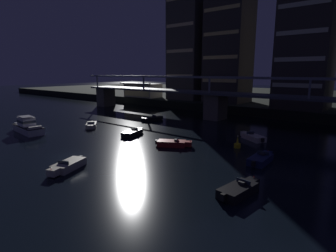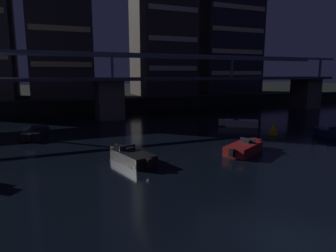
{
  "view_description": "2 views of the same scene",
  "coord_description": "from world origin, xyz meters",
  "px_view_note": "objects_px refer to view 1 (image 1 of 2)",
  "views": [
    {
      "loc": [
        29.51,
        -17.66,
        10.34
      ],
      "look_at": [
        2.97,
        14.93,
        1.96
      ],
      "focal_mm": 29.04,
      "sensor_mm": 36.0,
      "label": 1
    },
    {
      "loc": [
        -8.42,
        -8.17,
        6.54
      ],
      "look_at": [
        3.04,
        19.85,
        1.18
      ],
      "focal_mm": 31.62,
      "sensor_mm": 36.0,
      "label": 2
    }
  ],
  "objects_px": {
    "cabin_cruiser_near_left": "(27,126)",
    "speedboat_far_center": "(152,119)",
    "waterfront_pavilion": "(143,90)",
    "speedboat_near_center": "(261,159)",
    "speedboat_near_right": "(68,166)",
    "speedboat_mid_center": "(173,143)",
    "tower_west_low": "(192,39)",
    "river_bridge": "(216,99)",
    "tower_west_tall": "(229,46)",
    "speedboat_mid_left": "(239,190)",
    "tower_central": "(307,47)",
    "speedboat_far_right": "(133,133)",
    "speedboat_mid_right": "(253,137)",
    "channel_buoy": "(237,144)",
    "speedboat_far_left": "(91,125)"
  },
  "relations": [
    {
      "from": "speedboat_mid_center",
      "to": "channel_buoy",
      "type": "relative_size",
      "value": 2.77
    },
    {
      "from": "cabin_cruiser_near_left",
      "to": "speedboat_mid_center",
      "type": "xyz_separation_m",
      "value": [
        25.25,
        8.89,
        -0.64
      ]
    },
    {
      "from": "tower_west_tall",
      "to": "waterfront_pavilion",
      "type": "distance_m",
      "value": 31.47
    },
    {
      "from": "channel_buoy",
      "to": "speedboat_near_right",
      "type": "bearing_deg",
      "value": -118.37
    },
    {
      "from": "speedboat_far_left",
      "to": "tower_west_tall",
      "type": "bearing_deg",
      "value": 78.16
    },
    {
      "from": "speedboat_mid_right",
      "to": "speedboat_far_left",
      "type": "bearing_deg",
      "value": -160.11
    },
    {
      "from": "waterfront_pavilion",
      "to": "speedboat_near_center",
      "type": "relative_size",
      "value": 2.38
    },
    {
      "from": "tower_central",
      "to": "speedboat_far_left",
      "type": "relative_size",
      "value": 5.97
    },
    {
      "from": "tower_west_low",
      "to": "speedboat_mid_right",
      "type": "bearing_deg",
      "value": -43.13
    },
    {
      "from": "cabin_cruiser_near_left",
      "to": "speedboat_far_right",
      "type": "relative_size",
      "value": 1.79
    },
    {
      "from": "tower_west_low",
      "to": "speedboat_far_center",
      "type": "bearing_deg",
      "value": -72.57
    },
    {
      "from": "speedboat_mid_right",
      "to": "channel_buoy",
      "type": "height_order",
      "value": "channel_buoy"
    },
    {
      "from": "tower_west_tall",
      "to": "speedboat_far_right",
      "type": "distance_m",
      "value": 42.21
    },
    {
      "from": "speedboat_near_right",
      "to": "channel_buoy",
      "type": "xyz_separation_m",
      "value": [
        10.52,
        19.49,
        0.06
      ]
    },
    {
      "from": "speedboat_near_right",
      "to": "speedboat_far_center",
      "type": "bearing_deg",
      "value": 115.34
    },
    {
      "from": "speedboat_mid_left",
      "to": "speedboat_mid_right",
      "type": "relative_size",
      "value": 1.09
    },
    {
      "from": "speedboat_mid_center",
      "to": "speedboat_far_left",
      "type": "xyz_separation_m",
      "value": [
        -20.38,
        0.79,
        0.0
      ]
    },
    {
      "from": "tower_west_tall",
      "to": "speedboat_mid_left",
      "type": "height_order",
      "value": "tower_west_tall"
    },
    {
      "from": "speedboat_far_right",
      "to": "speedboat_far_left",
      "type": "bearing_deg",
      "value": -178.3
    },
    {
      "from": "speedboat_near_center",
      "to": "speedboat_near_right",
      "type": "bearing_deg",
      "value": -134.89
    },
    {
      "from": "speedboat_near_center",
      "to": "speedboat_far_center",
      "type": "height_order",
      "value": "same"
    },
    {
      "from": "speedboat_far_right",
      "to": "tower_central",
      "type": "bearing_deg",
      "value": 65.58
    },
    {
      "from": "speedboat_near_center",
      "to": "speedboat_far_right",
      "type": "bearing_deg",
      "value": 179.46
    },
    {
      "from": "speedboat_mid_right",
      "to": "speedboat_far_left",
      "type": "xyz_separation_m",
      "value": [
        -27.66,
        -10.01,
        0.0
      ]
    },
    {
      "from": "cabin_cruiser_near_left",
      "to": "speedboat_mid_center",
      "type": "height_order",
      "value": "cabin_cruiser_near_left"
    },
    {
      "from": "speedboat_near_right",
      "to": "speedboat_far_right",
      "type": "relative_size",
      "value": 0.98
    },
    {
      "from": "tower_central",
      "to": "tower_west_tall",
      "type": "bearing_deg",
      "value": 175.6
    },
    {
      "from": "river_bridge",
      "to": "speedboat_mid_center",
      "type": "height_order",
      "value": "river_bridge"
    },
    {
      "from": "river_bridge",
      "to": "channel_buoy",
      "type": "distance_m",
      "value": 23.61
    },
    {
      "from": "speedboat_mid_right",
      "to": "speedboat_far_center",
      "type": "distance_m",
      "value": 23.7
    },
    {
      "from": "waterfront_pavilion",
      "to": "speedboat_mid_center",
      "type": "height_order",
      "value": "waterfront_pavilion"
    },
    {
      "from": "speedboat_near_right",
      "to": "speedboat_mid_center",
      "type": "relative_size",
      "value": 1.05
    },
    {
      "from": "speedboat_far_left",
      "to": "speedboat_far_center",
      "type": "relative_size",
      "value": 0.88
    },
    {
      "from": "river_bridge",
      "to": "speedboat_near_right",
      "type": "xyz_separation_m",
      "value": [
        3.49,
        -38.08,
        -4.0
      ]
    },
    {
      "from": "tower_west_low",
      "to": "speedboat_near_center",
      "type": "height_order",
      "value": "tower_west_low"
    },
    {
      "from": "speedboat_far_left",
      "to": "waterfront_pavilion",
      "type": "bearing_deg",
      "value": 120.32
    },
    {
      "from": "river_bridge",
      "to": "cabin_cruiser_near_left",
      "type": "bearing_deg",
      "value": -119.9
    },
    {
      "from": "speedboat_far_left",
      "to": "speedboat_far_center",
      "type": "distance_m",
      "value": 13.2
    },
    {
      "from": "speedboat_mid_left",
      "to": "speedboat_far_center",
      "type": "relative_size",
      "value": 1.01
    },
    {
      "from": "tower_west_low",
      "to": "tower_central",
      "type": "height_order",
      "value": "tower_west_low"
    },
    {
      "from": "speedboat_mid_right",
      "to": "speedboat_far_right",
      "type": "height_order",
      "value": "same"
    },
    {
      "from": "river_bridge",
      "to": "speedboat_near_right",
      "type": "relative_size",
      "value": 16.2
    },
    {
      "from": "speedboat_far_right",
      "to": "river_bridge",
      "type": "bearing_deg",
      "value": 82.83
    },
    {
      "from": "speedboat_near_center",
      "to": "tower_west_low",
      "type": "bearing_deg",
      "value": 132.89
    },
    {
      "from": "speedboat_near_right",
      "to": "speedboat_mid_center",
      "type": "bearing_deg",
      "value": 77.95
    },
    {
      "from": "speedboat_near_right",
      "to": "speedboat_mid_left",
      "type": "xyz_separation_m",
      "value": [
        17.01,
        6.0,
        0.0
      ]
    },
    {
      "from": "tower_central",
      "to": "speedboat_near_right",
      "type": "relative_size",
      "value": 5.38
    },
    {
      "from": "waterfront_pavilion",
      "to": "speedboat_mid_right",
      "type": "height_order",
      "value": "waterfront_pavilion"
    },
    {
      "from": "speedboat_near_center",
      "to": "speedboat_far_right",
      "type": "relative_size",
      "value": 1.0
    },
    {
      "from": "cabin_cruiser_near_left",
      "to": "speedboat_far_center",
      "type": "height_order",
      "value": "cabin_cruiser_near_left"
    }
  ]
}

